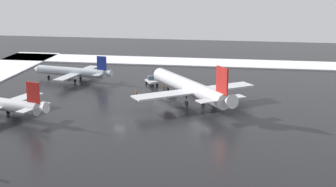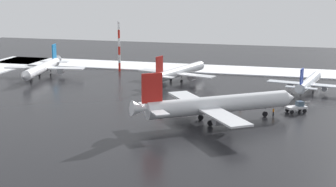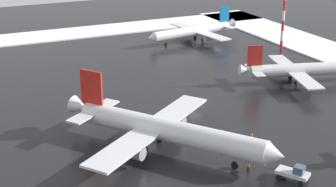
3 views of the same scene
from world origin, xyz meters
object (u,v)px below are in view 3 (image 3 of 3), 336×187
airplane_parked_starboard (194,31)px  pushback_tug (294,173)px  airplane_distant_tail (164,130)px  airplane_foreground_jet (302,69)px  ground_crew_by_nose_gear (248,166)px  ground_crew_mid_apron (252,138)px  antenna_mast (283,21)px

airplane_parked_starboard → pushback_tug: bearing=64.5°
airplane_distant_tail → airplane_parked_starboard: size_ratio=1.09×
airplane_parked_starboard → airplane_distant_tail: bearing=50.3°
airplane_distant_tail → airplane_foreground_jet: bearing=77.4°
airplane_distant_tail → pushback_tug: size_ratio=6.41×
pushback_tug → ground_crew_by_nose_gear: (4.94, 4.45, -0.31)m
airplane_parked_starboard → ground_crew_by_nose_gear: bearing=60.2°
airplane_parked_starboard → airplane_foreground_jet: bearing=88.4°
airplane_foreground_jet → ground_crew_mid_apron: 34.60m
airplane_distant_tail → antenna_mast: antenna_mast is taller
airplane_parked_starboard → pushback_tug: size_ratio=5.90×
ground_crew_mid_apron → ground_crew_by_nose_gear: bearing=-93.2°
airplane_foreground_jet → pushback_tug: (-34.30, 28.55, -1.61)m
airplane_foreground_jet → airplane_distant_tail: bearing=-140.1°
airplane_parked_starboard → antenna_mast: bearing=123.3°
airplane_distant_tail → ground_crew_mid_apron: (-3.47, -14.22, -2.75)m
airplane_distant_tail → pushback_tug: 20.93m
antenna_mast → ground_crew_mid_apron: bearing=138.8°
airplane_foreground_jet → ground_crew_by_nose_gear: airplane_foreground_jet is taller
ground_crew_by_nose_gear → ground_crew_mid_apron: (7.97, -5.88, 0.00)m
airplane_foreground_jet → antenna_mast: size_ratio=1.78×
ground_crew_by_nose_gear → airplane_parked_starboard: bearing=25.2°
airplane_distant_tail → airplane_parked_starboard: 69.97m
ground_crew_mid_apron → airplane_foreground_jet: bearing=71.5°
airplane_foreground_jet → antenna_mast: 26.37m
airplane_parked_starboard → ground_crew_mid_apron: airplane_parked_starboard is taller
airplane_parked_starboard → antenna_mast: antenna_mast is taller
airplane_parked_starboard → pushback_tug: airplane_parked_starboard is taller
antenna_mast → ground_crew_by_nose_gear: bearing=139.5°
airplane_distant_tail → ground_crew_by_nose_gear: airplane_distant_tail is taller
pushback_tug → ground_crew_by_nose_gear: bearing=-170.2°
ground_crew_by_nose_gear → antenna_mast: 69.27m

